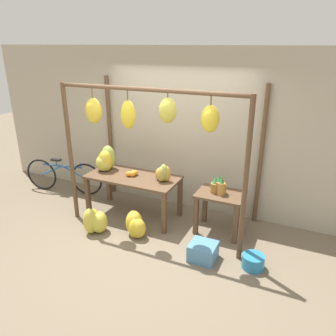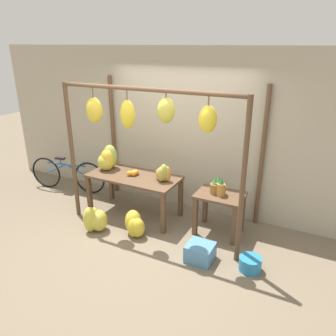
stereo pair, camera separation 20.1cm
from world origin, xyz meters
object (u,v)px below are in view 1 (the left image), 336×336
Objects in this scene: banana_pile_ground_left at (95,221)px; banana_pile_ground_right at (135,226)px; fruit_crate_white at (203,251)px; pineapple_cluster at (219,186)px; parked_bicycle at (64,176)px; banana_pile_on_table at (106,161)px; blue_bucket at (253,262)px; orange_pile at (132,174)px; papaya_pile at (163,174)px.

banana_pile_ground_right is at bearing 15.04° from banana_pile_ground_left.
banana_pile_ground_left reaches higher than fruit_crate_white.
banana_pile_ground_right is 1.15m from fruit_crate_white.
pineapple_cluster is 3.25m from parked_bicycle.
banana_pile_on_table is at bearing -178.93° from pineapple_cluster.
banana_pile_on_table is 2.94m from blue_bucket.
fruit_crate_white is at bearing -87.16° from pineapple_cluster.
blue_bucket is at bearing -11.95° from parked_bicycle.
blue_bucket is at bearing -15.39° from orange_pile.
banana_pile_on_table reaches higher than orange_pile.
banana_pile_ground_right is 1.31× the size of papaya_pile.
papaya_pile reaches higher than parked_bicycle.
papaya_pile is at bearing 159.14° from blue_bucket.
banana_pile_on_table is 1.32m from parked_bicycle.
banana_pile_ground_left is at bearing -176.42° from blue_bucket.
blue_bucket is at bearing 8.42° from fruit_crate_white.
pineapple_cluster is 1.21m from blue_bucket.
pineapple_cluster is 0.18× the size of parked_bicycle.
fruit_crate_white is at bearing -5.81° from banana_pile_ground_right.
orange_pile is 0.42× the size of banana_pile_ground_left.
blue_bucket is (2.19, -0.60, -0.68)m from orange_pile.
banana_pile_ground_right is 0.25× the size of parked_bicycle.
banana_pile_on_table is 2.04m from pineapple_cluster.
banana_pile_ground_right is at bearing -57.58° from orange_pile.
blue_bucket is at bearing 3.58° from banana_pile_ground_left.
pineapple_cluster is 0.73× the size of banana_pile_ground_right.
banana_pile_ground_right is at bearing 179.47° from blue_bucket.
banana_pile_on_table reaches higher than banana_pile_ground_right.
fruit_crate_white is at bearing -15.96° from parked_bicycle.
pineapple_cluster is at bearing 31.14° from banana_pile_ground_right.
banana_pile_ground_left is at bearing -108.99° from orange_pile.
orange_pile is 2.37m from blue_bucket.
banana_pile_on_table is 0.58m from orange_pile.
banana_pile_on_table reaches higher than fruit_crate_white.
orange_pile is at bearing 164.61° from blue_bucket.
banana_pile_on_table reaches higher than papaya_pile.
fruit_crate_white is 0.22× the size of parked_bicycle.
banana_pile_ground_right is at bearing -107.15° from papaya_pile.
banana_pile_ground_left is 1.39× the size of papaya_pile.
fruit_crate_white is at bearing -36.97° from papaya_pile.
banana_pile_on_table is 1.18× the size of fruit_crate_white.
blue_bucket is (0.67, 0.10, -0.03)m from fruit_crate_white.
pineapple_cluster reaches higher than blue_bucket.
orange_pile is at bearing 122.42° from banana_pile_ground_right.
pineapple_cluster is at bearing 136.10° from blue_bucket.
banana_pile_on_table is 0.98× the size of banana_pile_ground_left.
blue_bucket is at bearing -13.24° from banana_pile_on_table.
orange_pile is at bearing 71.01° from banana_pile_ground_left.
parked_bicycle is at bearing 172.52° from orange_pile.
parked_bicycle is (-3.93, 0.83, 0.25)m from blue_bucket.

